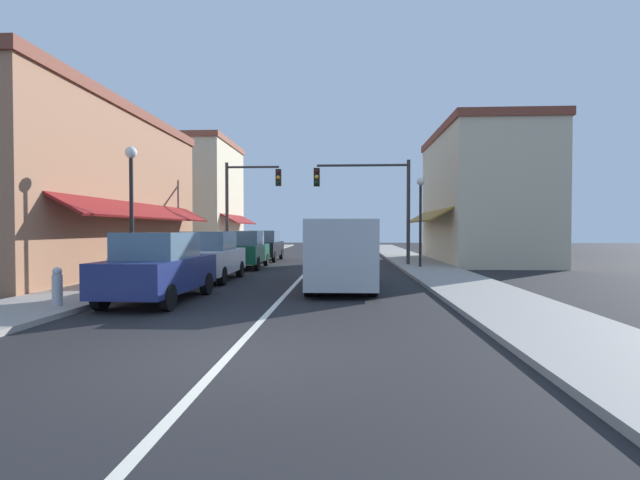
% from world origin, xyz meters
% --- Properties ---
extents(ground_plane, '(80.00, 80.00, 0.00)m').
position_xyz_m(ground_plane, '(0.00, 18.00, 0.00)').
color(ground_plane, black).
extents(sidewalk_left, '(2.60, 56.00, 0.12)m').
position_xyz_m(sidewalk_left, '(-5.50, 18.00, 0.06)').
color(sidewalk_left, gray).
rests_on(sidewalk_left, ground).
extents(sidewalk_right, '(2.60, 56.00, 0.12)m').
position_xyz_m(sidewalk_right, '(5.50, 18.00, 0.06)').
color(sidewalk_right, gray).
rests_on(sidewalk_right, ground).
extents(lane_center_stripe, '(0.14, 52.00, 0.01)m').
position_xyz_m(lane_center_stripe, '(0.00, 18.00, 0.00)').
color(lane_center_stripe, silver).
rests_on(lane_center_stripe, ground).
extents(storefront_left_block, '(6.77, 14.20, 6.82)m').
position_xyz_m(storefront_left_block, '(-9.53, 12.00, 3.41)').
color(storefront_left_block, '#9E6B4C').
rests_on(storefront_left_block, ground).
extents(storefront_right_block, '(6.29, 10.20, 7.34)m').
position_xyz_m(storefront_right_block, '(9.28, 20.00, 3.67)').
color(storefront_right_block, beige).
rests_on(storefront_right_block, ground).
extents(storefront_far_left, '(5.29, 8.20, 8.38)m').
position_xyz_m(storefront_far_left, '(-8.79, 28.00, 4.19)').
color(storefront_far_left, beige).
rests_on(storefront_far_left, ground).
extents(parked_car_nearest_left, '(1.86, 4.14, 1.77)m').
position_xyz_m(parked_car_nearest_left, '(-3.06, 5.06, 0.88)').
color(parked_car_nearest_left, navy).
rests_on(parked_car_nearest_left, ground).
extents(parked_car_second_left, '(1.82, 4.12, 1.77)m').
position_xyz_m(parked_car_second_left, '(-3.17, 9.94, 0.88)').
color(parked_car_second_left, silver).
rests_on(parked_car_second_left, ground).
extents(parked_car_third_left, '(1.84, 4.13, 1.77)m').
position_xyz_m(parked_car_third_left, '(-3.08, 15.40, 0.88)').
color(parked_car_third_left, '#0F4C33').
rests_on(parked_car_third_left, ground).
extents(parked_car_far_left, '(1.81, 4.11, 1.77)m').
position_xyz_m(parked_car_far_left, '(-3.07, 20.67, 0.88)').
color(parked_car_far_left, black).
rests_on(parked_car_far_left, ground).
extents(van_in_lane, '(2.08, 5.22, 2.12)m').
position_xyz_m(van_in_lane, '(1.54, 7.89, 1.15)').
color(van_in_lane, '#B2B7BC').
rests_on(van_in_lane, ground).
extents(traffic_signal_mast_arm, '(4.78, 0.50, 5.28)m').
position_xyz_m(traffic_signal_mast_arm, '(3.10, 16.83, 3.61)').
color(traffic_signal_mast_arm, '#333333').
rests_on(traffic_signal_mast_arm, ground).
extents(traffic_signal_left_corner, '(3.11, 0.50, 5.48)m').
position_xyz_m(traffic_signal_left_corner, '(-3.78, 18.71, 3.62)').
color(traffic_signal_left_corner, '#333333').
rests_on(traffic_signal_left_corner, ground).
extents(street_lamp_left_near, '(0.36, 0.36, 4.37)m').
position_xyz_m(street_lamp_left_near, '(-4.83, 7.37, 2.98)').
color(street_lamp_left_near, black).
rests_on(street_lamp_left_near, ground).
extents(street_lamp_right_mid, '(0.36, 0.36, 4.23)m').
position_xyz_m(street_lamp_right_mid, '(5.14, 15.27, 2.90)').
color(street_lamp_right_mid, black).
rests_on(street_lamp_right_mid, ground).
extents(fire_hydrant, '(0.22, 0.22, 0.87)m').
position_xyz_m(fire_hydrant, '(-4.84, 3.66, 0.55)').
color(fire_hydrant, '#B2B2B7').
rests_on(fire_hydrant, ground).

